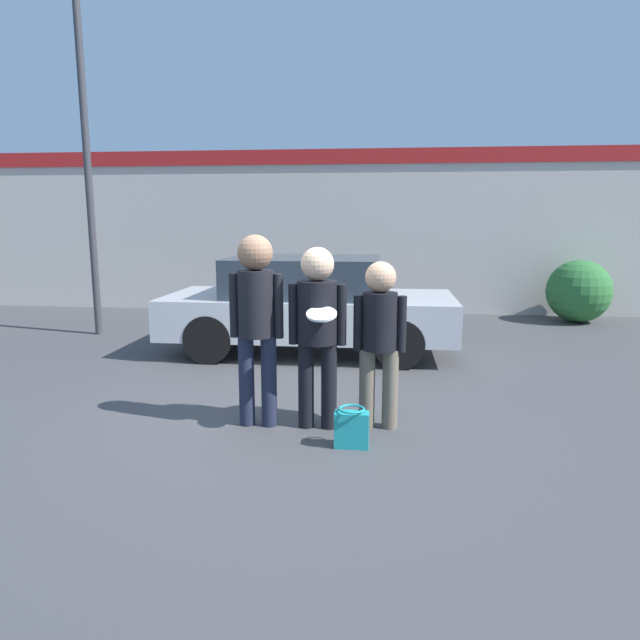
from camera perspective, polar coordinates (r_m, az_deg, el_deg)
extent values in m
plane|color=#3F3F42|center=(5.82, -3.74, -9.81)|extent=(56.00, 56.00, 0.00)
cube|color=beige|center=(12.14, 1.82, 8.77)|extent=(24.00, 0.18, 3.37)
cube|color=#B21E1E|center=(12.09, 1.82, 16.04)|extent=(24.00, 0.04, 0.30)
cylinder|color=#1E2338|center=(5.57, -7.36, -6.03)|extent=(0.15, 0.15, 0.88)
cylinder|color=#1E2338|center=(5.52, -5.13, -6.13)|extent=(0.15, 0.15, 0.88)
cylinder|color=black|center=(5.38, -6.40, 1.64)|extent=(0.35, 0.35, 0.62)
cylinder|color=black|center=(5.43, -8.58, 1.45)|extent=(0.09, 0.09, 0.61)
cylinder|color=black|center=(5.34, -4.17, 1.38)|extent=(0.09, 0.09, 0.61)
sphere|color=#8C664C|center=(5.33, -6.50, 6.72)|extent=(0.33, 0.33, 0.33)
cylinder|color=black|center=(5.47, -1.41, -6.53)|extent=(0.15, 0.15, 0.83)
cylinder|color=black|center=(5.45, 0.90, -6.60)|extent=(0.15, 0.15, 0.83)
cylinder|color=black|center=(5.30, -0.26, 0.78)|extent=(0.37, 0.37, 0.59)
cylinder|color=black|center=(5.33, -2.68, 0.60)|extent=(0.09, 0.09, 0.57)
cylinder|color=black|center=(5.28, 2.19, 0.51)|extent=(0.09, 0.09, 0.57)
sphere|color=#DBB28E|center=(5.24, -0.27, 5.62)|extent=(0.31, 0.31, 0.31)
cylinder|color=white|center=(5.02, 0.15, 0.60)|extent=(0.27, 0.27, 0.10)
cylinder|color=#665B4C|center=(5.50, 4.72, -6.82)|extent=(0.15, 0.15, 0.77)
cylinder|color=#665B4C|center=(5.50, 7.03, -6.87)|extent=(0.15, 0.15, 0.77)
cylinder|color=black|center=(5.34, 6.00, -0.13)|extent=(0.32, 0.32, 0.54)
cylinder|color=black|center=(5.35, 3.83, -0.32)|extent=(0.09, 0.09, 0.53)
cylinder|color=black|center=(5.35, 8.16, -0.40)|extent=(0.09, 0.09, 0.53)
sphere|color=tan|center=(5.28, 6.08, 4.30)|extent=(0.29, 0.29, 0.29)
cube|color=#B7BABF|center=(8.46, -1.02, 0.58)|extent=(4.21, 1.82, 0.57)
cube|color=#28333D|center=(8.40, -1.61, 4.40)|extent=(2.19, 1.57, 0.56)
cylinder|color=black|center=(9.24, 7.69, -0.19)|extent=(0.67, 0.22, 0.67)
cylinder|color=black|center=(7.65, 7.93, -2.37)|extent=(0.67, 0.22, 0.67)
cylinder|color=black|center=(9.54, -8.18, 0.13)|extent=(0.67, 0.22, 0.67)
cylinder|color=black|center=(8.01, -11.09, -1.89)|extent=(0.67, 0.22, 0.67)
cylinder|color=#38383D|center=(10.48, -22.36, 15.90)|extent=(0.12, 0.12, 6.32)
sphere|color=#2D6B33|center=(11.98, 24.47, 2.64)|extent=(1.20, 1.20, 1.20)
cube|color=teal|center=(5.09, 3.18, -10.89)|extent=(0.30, 0.14, 0.32)
torus|color=teal|center=(5.02, 3.20, -8.87)|extent=(0.23, 0.23, 0.02)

